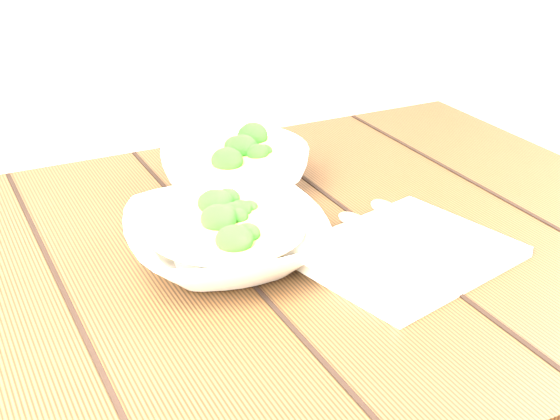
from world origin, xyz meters
name	(u,v)px	position (x,y,z in m)	size (l,w,h in m)	color
table	(245,334)	(0.00, 0.00, 0.63)	(1.20, 0.80, 0.75)	#301D0D
soup_bowl_front	(226,238)	(-0.03, -0.01, 0.78)	(0.28, 0.28, 0.07)	white
soup_bowl_back	(235,168)	(0.07, 0.18, 0.79)	(0.26, 0.26, 0.08)	white
trivet	(233,237)	(0.00, 0.03, 0.76)	(0.10, 0.10, 0.03)	black
napkin	(406,253)	(0.17, -0.10, 0.76)	(0.24, 0.20, 0.01)	beige
spoon_left	(372,233)	(0.16, -0.05, 0.77)	(0.03, 0.20, 0.01)	#9C9989
spoon_right	(398,220)	(0.21, -0.03, 0.77)	(0.05, 0.20, 0.01)	#9C9989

